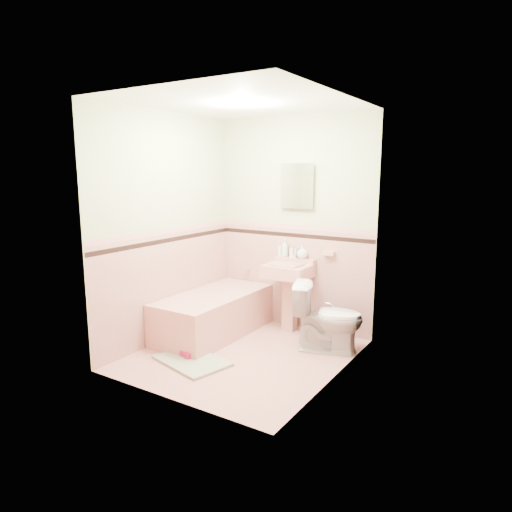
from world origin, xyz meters
The scene contains 32 objects.
floor centered at (0.00, 0.00, 0.00)m, with size 2.20×2.20×0.00m, color tan.
ceiling centered at (0.00, 0.00, 2.50)m, with size 2.20×2.20×0.00m, color white.
wall_back centered at (0.00, 1.10, 1.25)m, with size 2.50×2.50×0.00m, color #EEE6C2.
wall_front centered at (0.00, -1.10, 1.25)m, with size 2.50×2.50×0.00m, color #EEE6C2.
wall_left centered at (-1.00, 0.00, 1.25)m, with size 2.50×2.50×0.00m, color #EEE6C2.
wall_right centered at (1.00, 0.00, 1.25)m, with size 2.50×2.50×0.00m, color #EEE6C2.
wainscot_back centered at (0.00, 1.09, 0.60)m, with size 2.00×2.00×0.00m, color #CF968B.
wainscot_front centered at (0.00, -1.09, 0.60)m, with size 2.00×2.00×0.00m, color #CF968B.
wainscot_left centered at (-0.99, 0.00, 0.60)m, with size 2.20×2.20×0.00m, color #CF968B.
wainscot_right centered at (0.99, 0.00, 0.60)m, with size 2.20×2.20×0.00m, color #CF968B.
accent_back centered at (0.00, 1.08, 1.12)m, with size 2.00×2.00×0.00m, color black.
accent_front centered at (0.00, -1.08, 1.12)m, with size 2.00×2.00×0.00m, color black.
accent_left centered at (-0.98, 0.00, 1.12)m, with size 2.20×2.20×0.00m, color black.
accent_right centered at (0.98, 0.00, 1.12)m, with size 2.20×2.20×0.00m, color black.
cap_back centered at (0.00, 1.08, 1.22)m, with size 2.00×2.00×0.00m, color tan.
cap_front centered at (0.00, -1.08, 1.22)m, with size 2.00×2.00×0.00m, color tan.
cap_left centered at (-0.98, 0.00, 1.22)m, with size 2.20×2.20×0.00m, color tan.
cap_right centered at (0.98, 0.00, 1.22)m, with size 2.20×2.20×0.00m, color tan.
bathtub centered at (-0.63, 0.33, 0.23)m, with size 0.70×1.50×0.45m, color tan.
tub_faucet centered at (-0.63, 1.05, 0.63)m, with size 0.04×0.04×0.12m, color silver.
sink centered at (0.05, 0.86, 0.40)m, with size 0.51×0.48×0.80m, color tan, non-canonical shape.
sink_faucet centered at (0.05, 1.00, 0.95)m, with size 0.02×0.02×0.10m, color silver.
medicine_cabinet centered at (0.05, 1.07, 1.70)m, with size 0.39×0.04×0.49m, color white.
soap_dish centered at (0.47, 1.06, 0.95)m, with size 0.13×0.08×0.04m, color tan.
soap_bottle_left centered at (-0.09, 1.04, 0.97)m, with size 0.08×0.08×0.21m, color #B2B2B2.
soap_bottle_mid centered at (0.03, 1.04, 0.94)m, with size 0.08×0.08×0.17m, color #B2B2B2.
soap_bottle_right centered at (0.15, 1.04, 0.94)m, with size 0.13×0.13×0.16m, color #B2B2B2.
tube centered at (-0.16, 1.04, 0.92)m, with size 0.04×0.04×0.12m, color white.
toilet centered at (0.69, 0.57, 0.36)m, with size 0.41×0.71×0.73m, color white.
bucket centered at (0.52, 0.92, 0.14)m, with size 0.27×0.27×0.27m, color #1B2FBC, non-canonical shape.
bath_mat centered at (-0.32, -0.43, 0.01)m, with size 0.72×0.48×0.03m, color gray.
shoe centered at (-0.42, -0.41, 0.06)m, with size 0.14×0.07×0.06m, color #BF1E59.
Camera 1 is at (2.48, -3.69, 1.87)m, focal length 31.93 mm.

